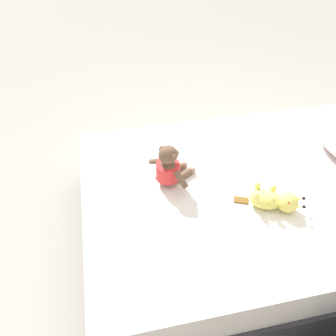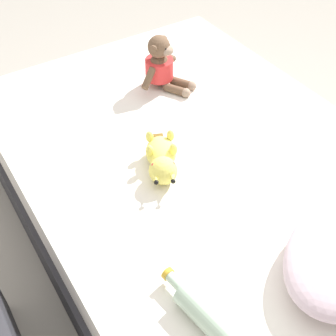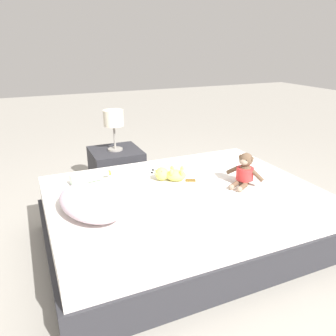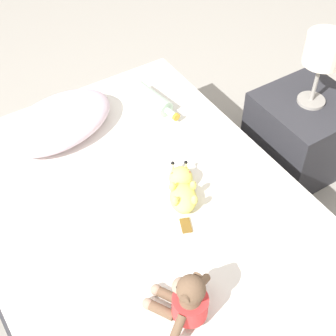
% 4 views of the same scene
% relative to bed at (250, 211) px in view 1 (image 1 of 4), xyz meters
% --- Properties ---
extents(ground_plane, '(16.00, 16.00, 0.00)m').
position_rel_bed_xyz_m(ground_plane, '(0.00, 0.00, -0.22)').
color(ground_plane, '#9E998E').
extents(bed, '(1.32, 1.86, 0.44)m').
position_rel_bed_xyz_m(bed, '(0.00, 0.00, 0.00)').
color(bed, '#2D2D33').
rests_on(bed, ground_plane).
extents(plush_monkey, '(0.26, 0.25, 0.24)m').
position_rel_bed_xyz_m(plush_monkey, '(-0.11, -0.44, 0.32)').
color(plush_monkey, brown).
rests_on(plush_monkey, bed).
extents(plush_yellow_creature, '(0.20, 0.31, 0.10)m').
position_rel_bed_xyz_m(plush_yellow_creature, '(0.17, 0.01, 0.27)').
color(plush_yellow_creature, '#EAE066').
rests_on(plush_yellow_creature, bed).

